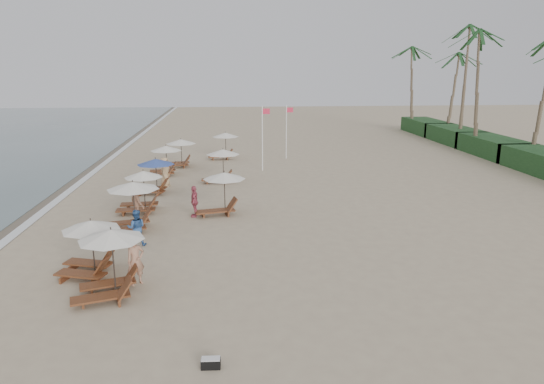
{
  "coord_description": "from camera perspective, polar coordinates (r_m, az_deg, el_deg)",
  "views": [
    {
      "loc": [
        -1.19,
        -18.69,
        7.5
      ],
      "look_at": [
        1.0,
        5.61,
        1.3
      ],
      "focal_mm": 32.3,
      "sensor_mm": 36.0,
      "label": 1
    }
  ],
  "objects": [
    {
      "name": "wet_sand_band",
      "position": [
        31.74,
        -25.85,
        -0.86
      ],
      "size": [
        3.2,
        140.0,
        0.01
      ],
      "primitive_type": "cube",
      "color": "#6B5E4C",
      "rests_on": "ground"
    },
    {
      "name": "lounger_station_4",
      "position": [
        30.85,
        -13.67,
        2.0
      ],
      "size": [
        2.5,
        2.28,
        2.14
      ],
      "color": "brown",
      "rests_on": "ground"
    },
    {
      "name": "ground",
      "position": [
        20.18,
        -1.41,
        -7.57
      ],
      "size": [
        160.0,
        160.0,
        0.0
      ],
      "primitive_type": "plane",
      "color": "tan",
      "rests_on": "ground"
    },
    {
      "name": "duffel_bag",
      "position": [
        13.41,
        -7.14,
        -19.15
      ],
      "size": [
        0.51,
        0.27,
        0.28
      ],
      "color": "black",
      "rests_on": "ground"
    },
    {
      "name": "beachgoer_far_a",
      "position": [
        25.54,
        -9.03,
        -1.08
      ],
      "size": [
        0.47,
        0.99,
        1.65
      ],
      "primitive_type": "imported",
      "rotation": [
        0.0,
        0.0,
        4.64
      ],
      "color": "#AB4456",
      "rests_on": "ground"
    },
    {
      "name": "flag_pole_far",
      "position": [
        41.54,
        1.73,
        7.33
      ],
      "size": [
        0.6,
        0.08,
        4.5
      ],
      "color": "silver",
      "rests_on": "ground"
    },
    {
      "name": "lounger_station_2",
      "position": [
        23.91,
        -16.24,
        -1.43
      ],
      "size": [
        2.66,
        2.43,
        2.36
      ],
      "color": "brown",
      "rests_on": "ground"
    },
    {
      "name": "beachgoer_mid_a",
      "position": [
        21.97,
        -15.53,
        -4.03
      ],
      "size": [
        0.81,
        0.65,
        1.61
      ],
      "primitive_type": "imported",
      "rotation": [
        0.0,
        0.0,
        3.2
      ],
      "color": "#2F558F",
      "rests_on": "ground"
    },
    {
      "name": "lounger_station_1",
      "position": [
        19.41,
        -20.76,
        -6.07
      ],
      "size": [
        2.47,
        2.24,
        2.11
      ],
      "color": "brown",
      "rests_on": "ground"
    },
    {
      "name": "foam_line",
      "position": [
        31.3,
        -23.63,
        -0.81
      ],
      "size": [
        0.5,
        140.0,
        0.02
      ],
      "primitive_type": "cube",
      "color": "white",
      "rests_on": "ground"
    },
    {
      "name": "beachgoer_mid_b",
      "position": [
        25.98,
        -15.4,
        -1.03
      ],
      "size": [
        1.2,
        1.3,
        1.76
      ],
      "primitive_type": "imported",
      "rotation": [
        0.0,
        0.0,
        2.2
      ],
      "color": "brown",
      "rests_on": "ground"
    },
    {
      "name": "lounger_station_0",
      "position": [
        17.3,
        -18.69,
        -7.92
      ],
      "size": [
        2.52,
        2.25,
        2.38
      ],
      "color": "brown",
      "rests_on": "ground"
    },
    {
      "name": "inland_station_0",
      "position": [
        25.6,
        -6.09,
        0.21
      ],
      "size": [
        2.8,
        2.24,
        2.22
      ],
      "color": "brown",
      "rests_on": "ground"
    },
    {
      "name": "lounger_station_5",
      "position": [
        35.95,
        -12.52,
        3.67
      ],
      "size": [
        2.51,
        2.22,
        2.12
      ],
      "color": "brown",
      "rests_on": "ground"
    },
    {
      "name": "lounger_station_3",
      "position": [
        27.04,
        -15.19,
        -0.15
      ],
      "size": [
        2.52,
        2.03,
        2.22
      ],
      "color": "brown",
      "rests_on": "ground"
    },
    {
      "name": "flag_pole_near",
      "position": [
        36.45,
        -1.08,
        6.63
      ],
      "size": [
        0.59,
        0.08,
        4.82
      ],
      "color": "silver",
      "rests_on": "ground"
    },
    {
      "name": "beachgoer_near",
      "position": [
        18.1,
        -15.61,
        -7.72
      ],
      "size": [
        0.77,
        0.71,
        1.78
      ],
      "primitive_type": "imported",
      "rotation": [
        0.0,
        0.0,
        0.59
      ],
      "color": "#A7755B",
      "rests_on": "ground"
    },
    {
      "name": "beachgoer_far_b",
      "position": [
        32.53,
        -12.38,
        2.3
      ],
      "size": [
        0.74,
        1.01,
        1.89
      ],
      "primitive_type": "imported",
      "rotation": [
        0.0,
        0.0,
        1.41
      ],
      "color": "tan",
      "rests_on": "ground"
    },
    {
      "name": "inland_station_1",
      "position": [
        32.92,
        -6.08,
        3.46
      ],
      "size": [
        2.66,
        2.24,
        2.22
      ],
      "color": "brown",
      "rests_on": "ground"
    },
    {
      "name": "inland_station_2",
      "position": [
        41.51,
        -5.72,
        5.7
      ],
      "size": [
        2.7,
        2.24,
        2.22
      ],
      "color": "brown",
      "rests_on": "ground"
    },
    {
      "name": "lounger_station_6",
      "position": [
        38.8,
        -10.8,
        4.62
      ],
      "size": [
        2.53,
        2.32,
        2.16
      ],
      "color": "brown",
      "rests_on": "ground"
    }
  ]
}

